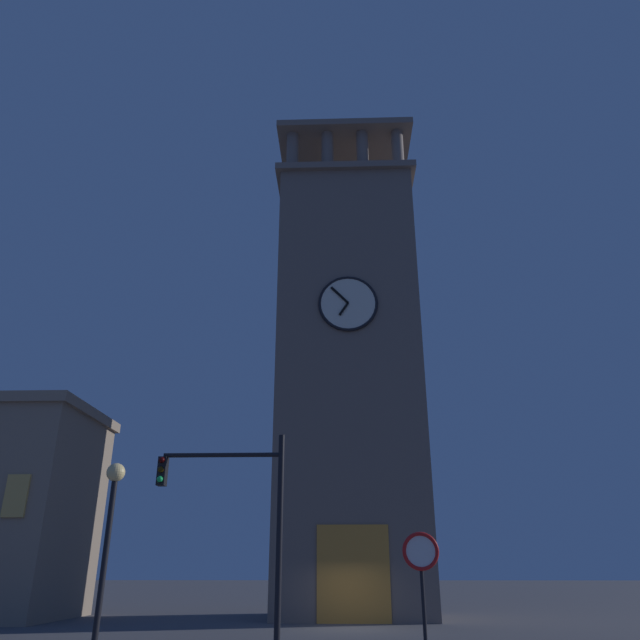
{
  "coord_description": "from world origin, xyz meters",
  "views": [
    {
      "loc": [
        0.23,
        26.24,
        2.19
      ],
      "look_at": [
        1.32,
        -5.48,
        15.29
      ],
      "focal_mm": 33.79,
      "sensor_mm": 36.0,
      "label": 1
    }
  ],
  "objects": [
    {
      "name": "clocktower",
      "position": [
        -0.24,
        -5.46,
        12.24
      ],
      "size": [
        8.03,
        6.96,
        29.1
      ],
      "color": "#75665B",
      "rests_on": "ground_plane"
    },
    {
      "name": "street_lamp",
      "position": [
        5.68,
        11.55,
        3.23
      ],
      "size": [
        0.44,
        0.44,
        4.56
      ],
      "color": "black",
      "rests_on": "ground_plane"
    },
    {
      "name": "no_horn_sign",
      "position": [
        -1.44,
        12.48,
        2.28
      ],
      "size": [
        0.78,
        0.14,
        2.91
      ],
      "color": "black",
      "rests_on": "ground_plane"
    },
    {
      "name": "traffic_signal_near",
      "position": [
        2.91,
        9.99,
        3.63
      ],
      "size": [
        3.37,
        0.41,
        5.53
      ],
      "color": "black",
      "rests_on": "ground_plane"
    },
    {
      "name": "ground_plane",
      "position": [
        0.0,
        0.0,
        0.0
      ],
      "size": [
        200.0,
        200.0,
        0.0
      ],
      "primitive_type": "plane",
      "color": "#4C4C51"
    }
  ]
}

